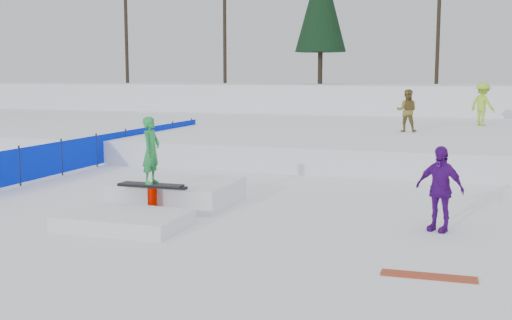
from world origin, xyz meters
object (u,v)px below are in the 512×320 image
(safety_fence, at_px, (97,150))
(walker_ygreen, at_px, (483,104))
(walker_olive, at_px, (407,111))
(spectator_purple, at_px, (439,189))
(jib_rail_feature, at_px, (164,196))

(safety_fence, distance_m, walker_ygreen, 16.55)
(walker_olive, relative_size, spectator_purple, 0.99)
(walker_olive, height_order, walker_ygreen, walker_ygreen)
(jib_rail_feature, bearing_deg, spectator_purple, -0.90)
(walker_ygreen, xyz_separation_m, jib_rail_feature, (-6.93, -16.69, -1.42))
(walker_olive, xyz_separation_m, spectator_purple, (1.77, -12.67, -0.79))
(safety_fence, xyz_separation_m, jib_rail_feature, (5.12, -5.40, -0.25))
(safety_fence, distance_m, walker_olive, 11.74)
(jib_rail_feature, bearing_deg, safety_fence, 133.45)
(walker_ygreen, bearing_deg, jib_rail_feature, 108.78)
(walker_olive, xyz_separation_m, walker_ygreen, (2.82, 4.11, 0.11))
(walker_ygreen, bearing_deg, walker_olive, 96.86)
(safety_fence, height_order, walker_ygreen, walker_ygreen)
(walker_ygreen, relative_size, spectator_purple, 1.12)
(walker_olive, bearing_deg, walker_ygreen, -123.98)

